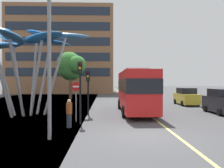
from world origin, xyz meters
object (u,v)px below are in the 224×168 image
object	(u,v)px
traffic_light_island_mid	(88,80)
car_parked_far	(186,97)
pedestrian	(69,113)
no_entry_sign	(76,96)
leaf_sculpture	(23,44)
traffic_light_kerb_far	(88,83)
street_lamp	(56,36)
car_parked_mid	(222,102)
traffic_light_kerb_near	(80,79)
red_bus	(136,89)

from	to	relation	value
traffic_light_island_mid	car_parked_far	distance (m)	11.35
pedestrian	no_entry_sign	bearing A→B (deg)	84.91
leaf_sculpture	pedestrian	distance (m)	8.26
traffic_light_kerb_far	traffic_light_island_mid	distance (m)	6.68
traffic_light_island_mid	street_lamp	bearing A→B (deg)	-91.94
car_parked_mid	no_entry_sign	distance (m)	12.37
traffic_light_kerb_near	car_parked_far	bearing A→B (deg)	47.91
car_parked_mid	traffic_light_island_mid	bearing A→B (deg)	152.95
traffic_light_kerb_near	pedestrian	distance (m)	2.31
traffic_light_island_mid	no_entry_sign	bearing A→B (deg)	-90.88
pedestrian	no_entry_sign	size ratio (longest dim) A/B	0.63
red_bus	traffic_light_island_mid	xyz separation A→B (m)	(-4.41, 5.18, 0.74)
leaf_sculpture	street_lamp	xyz separation A→B (m)	(4.19, -7.93, -0.86)
leaf_sculpture	traffic_light_kerb_far	xyz separation A→B (m)	(5.13, -0.12, -3.14)
red_bus	pedestrian	distance (m)	8.06
red_bus	traffic_light_kerb_far	bearing A→B (deg)	-159.54
leaf_sculpture	car_parked_far	size ratio (longest dim) A/B	2.29
traffic_light_kerb_near	traffic_light_kerb_far	size ratio (longest dim) A/B	1.12
red_bus	street_lamp	world-z (taller)	street_lamp
leaf_sculpture	traffic_light_kerb_near	xyz separation A→B (m)	(4.90, -4.04, -2.85)
leaf_sculpture	traffic_light_island_mid	bearing A→B (deg)	54.38
traffic_light_kerb_far	street_lamp	bearing A→B (deg)	-96.82
traffic_light_kerb_near	car_parked_far	distance (m)	16.33
leaf_sculpture	pedestrian	bearing A→B (deg)	-49.23
car_parked_mid	leaf_sculpture	bearing A→B (deg)	-177.87
car_parked_far	no_entry_sign	world-z (taller)	no_entry_sign
traffic_light_island_mid	traffic_light_kerb_far	bearing A→B (deg)	-86.19
traffic_light_kerb_far	traffic_light_island_mid	size ratio (longest dim) A/B	0.90
traffic_light_island_mid	car_parked_far	world-z (taller)	traffic_light_island_mid
traffic_light_kerb_near	no_entry_sign	bearing A→B (deg)	112.32
pedestrian	leaf_sculpture	bearing A→B (deg)	130.77
no_entry_sign	leaf_sculpture	bearing A→B (deg)	145.31
red_bus	traffic_light_island_mid	size ratio (longest dim) A/B	2.52
car_parked_mid	pedestrian	size ratio (longest dim) A/B	2.56
traffic_light_island_mid	car_parked_mid	bearing A→B (deg)	-27.05
pedestrian	no_entry_sign	xyz separation A→B (m)	(0.17, 1.92, 0.93)
car_parked_mid	no_entry_sign	xyz separation A→B (m)	(-11.76, -3.74, 0.78)
car_parked_far	no_entry_sign	size ratio (longest dim) A/B	1.59
car_parked_far	car_parked_mid	bearing A→B (deg)	-85.98
leaf_sculpture	street_lamp	bearing A→B (deg)	-62.14
street_lamp	no_entry_sign	distance (m)	5.69
traffic_light_island_mid	red_bus	bearing A→B (deg)	-49.62
red_bus	no_entry_sign	xyz separation A→B (m)	(-4.55, -4.49, -0.30)
leaf_sculpture	traffic_light_kerb_far	bearing A→B (deg)	-1.39
traffic_light_kerb_near	traffic_light_island_mid	distance (m)	10.57
traffic_light_kerb_near	car_parked_mid	distance (m)	12.44
red_bus	car_parked_far	bearing A→B (deg)	44.83
red_bus	no_entry_sign	bearing A→B (deg)	-135.39
leaf_sculpture	street_lamp	distance (m)	9.01
leaf_sculpture	traffic_light_kerb_far	size ratio (longest dim) A/B	2.77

